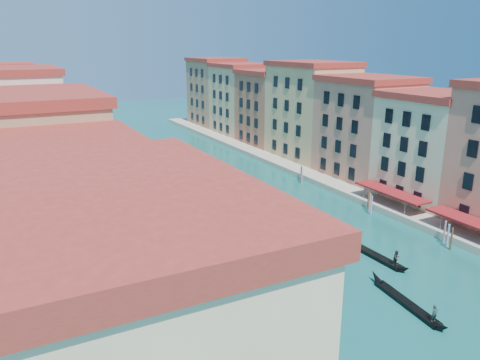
# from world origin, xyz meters

# --- Properties ---
(left_bank_palazzos) EXTENTS (12.80, 128.40, 21.00)m
(left_bank_palazzos) POSITION_xyz_m (-26.00, 64.68, 9.71)
(left_bank_palazzos) COLOR beige
(left_bank_palazzos) RESTS_ON ground
(right_bank_palazzos) EXTENTS (12.80, 128.40, 21.00)m
(right_bank_palazzos) POSITION_xyz_m (30.00, 65.00, 9.75)
(right_bank_palazzos) COLOR brown
(right_bank_palazzos) RESTS_ON ground
(quay) EXTENTS (4.00, 140.00, 1.00)m
(quay) POSITION_xyz_m (22.00, 65.00, 0.50)
(quay) COLOR #A69D86
(quay) RESTS_ON ground
(mooring_poles_right) EXTENTS (1.44, 54.24, 3.20)m
(mooring_poles_right) POSITION_xyz_m (19.10, 28.80, 1.30)
(mooring_poles_right) COLOR #512D1C
(mooring_poles_right) RESTS_ON ground
(vaporetto_near) EXTENTS (9.75, 19.61, 2.85)m
(vaporetto_near) POSITION_xyz_m (-14.00, 19.82, 1.28)
(vaporetto_near) COLOR silver
(vaporetto_near) RESTS_ON ground
(vaporetto_far) EXTENTS (7.66, 23.26, 3.40)m
(vaporetto_far) POSITION_xyz_m (-5.98, 60.38, 1.53)
(vaporetto_far) COLOR silver
(vaporetto_far) RESTS_ON ground
(gondola_fore) EXTENTS (2.21, 11.39, 2.27)m
(gondola_fore) POSITION_xyz_m (3.99, 18.23, 0.38)
(gondola_fore) COLOR black
(gondola_fore) RESTS_ON ground
(gondola_right) EXTENTS (1.32, 12.36, 2.47)m
(gondola_right) POSITION_xyz_m (8.72, 28.06, 0.47)
(gondola_right) COLOR black
(gondola_right) RESTS_ON ground
(gondola_far) EXTENTS (6.29, 10.28, 1.60)m
(gondola_far) POSITION_xyz_m (4.21, 55.56, 0.33)
(gondola_far) COLOR black
(gondola_far) RESTS_ON ground
(motorboat_mid) EXTENTS (3.21, 6.64, 1.32)m
(motorboat_mid) POSITION_xyz_m (-4.98, 46.71, 0.51)
(motorboat_mid) COLOR silver
(motorboat_mid) RESTS_ON ground
(motorboat_far) EXTENTS (3.79, 7.54, 1.50)m
(motorboat_far) POSITION_xyz_m (3.12, 73.61, 0.58)
(motorboat_far) COLOR silver
(motorboat_far) RESTS_ON ground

